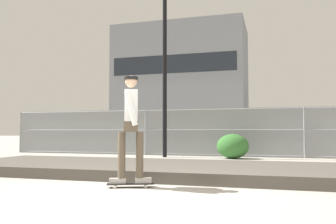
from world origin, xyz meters
TOP-DOWN VIEW (x-y plane):
  - ground_plane at (0.00, 0.00)m, footprint 120.00×120.00m
  - gravel_berm at (0.00, 2.62)m, footprint 10.81×3.12m
  - skateboard at (-0.41, 0.61)m, footprint 0.81×0.50m
  - skater at (-0.41, 0.61)m, footprint 0.70×0.62m
  - chain_fence at (-0.00, 8.57)m, footprint 18.33×0.06m
  - street_lamp at (-1.92, 7.59)m, footprint 0.44×0.44m
  - parked_car_near at (-4.41, 11.65)m, footprint 4.53×2.21m
  - library_building at (-10.79, 45.43)m, footprint 18.60×10.37m
  - shrub_left at (0.59, 7.58)m, footprint 1.12×0.92m

SIDE VIEW (x-z plane):
  - ground_plane at x=0.00m, z-range 0.00..0.00m
  - skateboard at x=-0.41m, z-range 0.02..0.09m
  - gravel_berm at x=0.00m, z-range 0.00..0.22m
  - shrub_left at x=0.59m, z-range 0.00..0.87m
  - parked_car_near at x=-4.41m, z-range 0.01..1.67m
  - chain_fence at x=0.00m, z-range 0.01..1.86m
  - skater at x=-0.41m, z-range 0.21..2.07m
  - street_lamp at x=-1.92m, z-range 0.84..7.81m
  - library_building at x=-10.79m, z-range 0.00..16.14m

